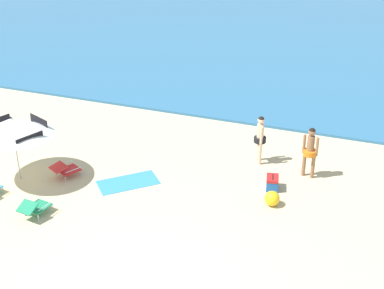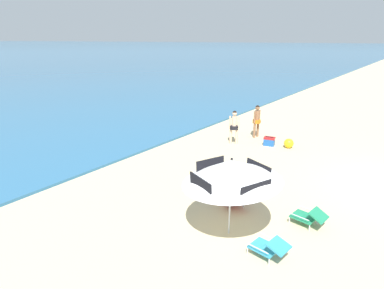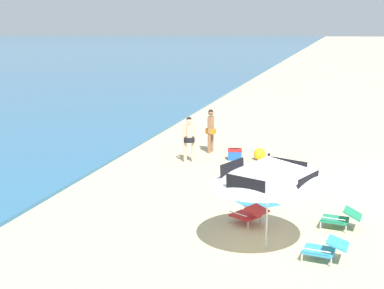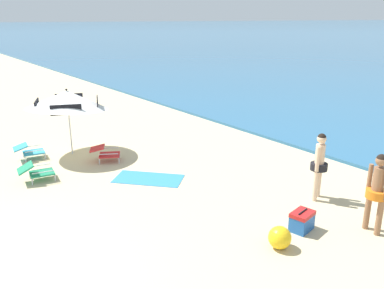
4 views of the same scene
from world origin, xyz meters
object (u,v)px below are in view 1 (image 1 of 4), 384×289
object	(u,v)px
person_standing_near_shore	(310,149)
person_standing_beside	(260,136)
beach_umbrella_striped_main	(12,127)
beach_ball	(272,199)
beach_towel	(128,182)
lounge_chair_facing_sea	(34,207)
cooler_box	(272,183)
lounge_chair_under_umbrella	(65,169)

from	to	relation	value
person_standing_near_shore	person_standing_beside	world-z (taller)	person_standing_near_shore
beach_umbrella_striped_main	person_standing_near_shore	world-z (taller)	beach_umbrella_striped_main
beach_ball	person_standing_near_shore	bearing A→B (deg)	70.90
person_standing_beside	beach_towel	size ratio (longest dim) A/B	0.89
beach_umbrella_striped_main	beach_towel	bearing A→B (deg)	15.86
person_standing_beside	beach_umbrella_striped_main	bearing A→B (deg)	-151.82
person_standing_beside	beach_towel	distance (m)	4.39
lounge_chair_facing_sea	beach_towel	distance (m)	2.94
beach_umbrella_striped_main	person_standing_beside	world-z (taller)	beach_umbrella_striped_main
person_standing_beside	beach_towel	xyz separation A→B (m)	(-3.39, -2.62, -0.92)
cooler_box	beach_towel	distance (m)	4.32
person_standing_beside	beach_ball	world-z (taller)	person_standing_beside
person_standing_near_shore	person_standing_beside	bearing A→B (deg)	166.79
beach_umbrella_striped_main	person_standing_near_shore	size ratio (longest dim) A/B	2.02
beach_umbrella_striped_main	cooler_box	distance (m)	7.80
person_standing_beside	beach_ball	distance (m)	2.63
beach_umbrella_striped_main	lounge_chair_under_umbrella	distance (m)	2.01
beach_umbrella_striped_main	person_standing_beside	distance (m)	7.53
beach_umbrella_striped_main	beach_towel	size ratio (longest dim) A/B	1.85
cooler_box	beach_ball	xyz separation A→B (m)	(0.19, -0.87, 0.01)
person_standing_near_shore	cooler_box	world-z (taller)	person_standing_near_shore
lounge_chair_facing_sea	person_standing_near_shore	xyz separation A→B (m)	(6.65, 4.68, 0.68)
beach_towel	beach_umbrella_striped_main	bearing A→B (deg)	-164.14
beach_umbrella_striped_main	lounge_chair_facing_sea	size ratio (longest dim) A/B	3.50
cooler_box	beach_towel	bearing A→B (deg)	-164.57
person_standing_near_shore	beach_towel	world-z (taller)	person_standing_near_shore
lounge_chair_under_umbrella	lounge_chair_facing_sea	world-z (taller)	lounge_chair_facing_sea
beach_umbrella_striped_main	person_standing_beside	size ratio (longest dim) A/B	2.07
lounge_chair_under_umbrella	beach_ball	distance (m)	6.33
person_standing_near_shore	beach_ball	world-z (taller)	person_standing_near_shore
lounge_chair_facing_sea	person_standing_beside	size ratio (longest dim) A/B	0.59
person_standing_beside	cooler_box	xyz separation A→B (m)	(0.77, -1.47, -0.73)
person_standing_near_shore	person_standing_beside	xyz separation A→B (m)	(-1.64, 0.38, -0.02)
beach_umbrella_striped_main	person_standing_beside	bearing A→B (deg)	28.18
person_standing_near_shore	person_standing_beside	distance (m)	1.68
person_standing_near_shore	beach_ball	size ratio (longest dim) A/B	3.80
person_standing_beside	cooler_box	world-z (taller)	person_standing_beside
beach_umbrella_striped_main	beach_ball	bearing A→B (deg)	8.98
beach_towel	person_standing_beside	bearing A→B (deg)	37.71
person_standing_beside	beach_towel	bearing A→B (deg)	-142.29
person_standing_near_shore	cooler_box	bearing A→B (deg)	-128.43
lounge_chair_facing_sea	beach_towel	world-z (taller)	lounge_chair_facing_sea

